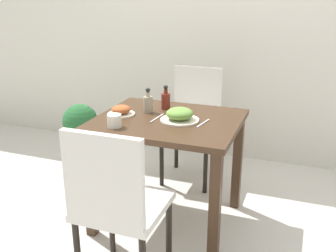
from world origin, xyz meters
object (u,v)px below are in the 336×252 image
object	(u,v)px
chair_far	(193,117)
condiment_bottle	(148,103)
food_plate	(180,115)
chair_near	(116,201)
sauce_bottle	(166,100)
potted_plant_left	(81,137)
drink_cup	(114,121)
side_plate	(121,111)

from	to	relation	value
chair_far	condiment_bottle	xyz separation A→B (m)	(-0.13, -0.63, 0.27)
food_plate	chair_far	bearing A→B (deg)	99.69
chair_near	chair_far	bearing A→B (deg)	-88.72
sauce_bottle	potted_plant_left	xyz separation A→B (m)	(-0.77, 0.12, -0.41)
chair_far	potted_plant_left	world-z (taller)	chair_far
drink_cup	condiment_bottle	world-z (taller)	condiment_bottle
side_plate	potted_plant_left	xyz separation A→B (m)	(-0.54, 0.35, -0.38)
chair_far	side_plate	xyz separation A→B (m)	(-0.27, -0.74, 0.24)
drink_cup	condiment_bottle	bearing A→B (deg)	78.18
condiment_bottle	potted_plant_left	xyz separation A→B (m)	(-0.69, 0.23, -0.41)
chair_far	food_plate	world-z (taller)	chair_far
chair_near	side_plate	world-z (taller)	chair_near
condiment_bottle	sauce_bottle	bearing A→B (deg)	54.05
chair_far	condiment_bottle	world-z (taller)	chair_far
food_plate	side_plate	size ratio (longest dim) A/B	1.36
sauce_bottle	potted_plant_left	distance (m)	0.88
sauce_bottle	chair_near	bearing A→B (deg)	-84.96
chair_near	sauce_bottle	size ratio (longest dim) A/B	5.50
condiment_bottle	potted_plant_left	distance (m)	0.83
chair_near	potted_plant_left	xyz separation A→B (m)	(-0.85, 1.02, -0.14)
chair_far	drink_cup	distance (m)	1.02
side_plate	drink_cup	size ratio (longest dim) A/B	2.10
side_plate	chair_far	bearing A→B (deg)	70.02
chair_near	food_plate	size ratio (longest dim) A/B	3.78
condiment_bottle	chair_near	bearing A→B (deg)	-78.48
side_plate	sauce_bottle	xyz separation A→B (m)	(0.22, 0.23, 0.03)
food_plate	condiment_bottle	size ratio (longest dim) A/B	1.46
drink_cup	sauce_bottle	world-z (taller)	sauce_bottle
food_plate	potted_plant_left	xyz separation A→B (m)	(-0.94, 0.33, -0.39)
chair_far	drink_cup	world-z (taller)	chair_far
side_plate	condiment_bottle	xyz separation A→B (m)	(0.14, 0.12, 0.03)
potted_plant_left	sauce_bottle	bearing A→B (deg)	-8.54
chair_near	food_plate	distance (m)	0.74
chair_far	potted_plant_left	size ratio (longest dim) A/B	1.40
food_plate	sauce_bottle	size ratio (longest dim) A/B	1.46
side_plate	condiment_bottle	world-z (taller)	condiment_bottle
chair_far	side_plate	bearing A→B (deg)	-109.98
chair_far	sauce_bottle	distance (m)	0.58
chair_far	sauce_bottle	world-z (taller)	chair_far
chair_far	side_plate	world-z (taller)	chair_far
side_plate	drink_cup	xyz separation A→B (m)	(0.07, -0.22, 0.01)
food_plate	condiment_bottle	xyz separation A→B (m)	(-0.25, 0.10, 0.03)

